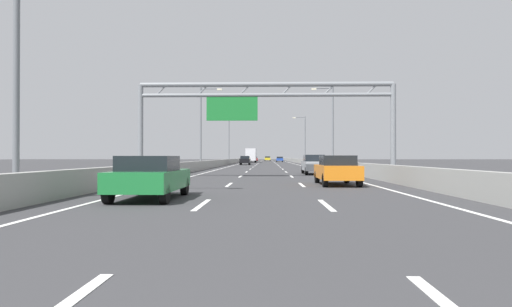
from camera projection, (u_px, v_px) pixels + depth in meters
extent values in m
plane|color=#38383A|center=(267.00, 163.00, 100.08)|extent=(260.00, 260.00, 0.00)
cube|color=white|center=(202.00, 205.00, 12.66)|extent=(0.16, 3.00, 0.01)
cube|color=white|center=(229.00, 185.00, 21.66)|extent=(0.16, 3.00, 0.01)
cube|color=white|center=(240.00, 176.00, 30.65)|extent=(0.16, 3.00, 0.01)
cube|color=white|center=(247.00, 172.00, 39.65)|extent=(0.16, 3.00, 0.01)
cube|color=white|center=(250.00, 169.00, 48.65)|extent=(0.16, 3.00, 0.01)
cube|color=white|center=(253.00, 167.00, 57.64)|extent=(0.16, 3.00, 0.01)
cube|color=white|center=(255.00, 166.00, 66.64)|extent=(0.16, 3.00, 0.01)
cube|color=white|center=(256.00, 165.00, 75.64)|extent=(0.16, 3.00, 0.01)
cube|color=white|center=(258.00, 164.00, 84.63)|extent=(0.16, 3.00, 0.01)
cube|color=white|center=(259.00, 163.00, 93.63)|extent=(0.16, 3.00, 0.01)
cube|color=white|center=(259.00, 163.00, 102.63)|extent=(0.16, 3.00, 0.01)
cube|color=white|center=(260.00, 162.00, 111.62)|extent=(0.16, 3.00, 0.01)
cube|color=white|center=(261.00, 162.00, 120.62)|extent=(0.16, 3.00, 0.01)
cube|color=white|center=(261.00, 161.00, 129.62)|extent=(0.16, 3.00, 0.01)
cube|color=white|center=(261.00, 161.00, 138.61)|extent=(0.16, 3.00, 0.01)
cube|color=white|center=(262.00, 161.00, 147.61)|extent=(0.16, 3.00, 0.01)
cube|color=white|center=(262.00, 160.00, 156.61)|extent=(0.16, 3.00, 0.01)
cube|color=white|center=(326.00, 205.00, 12.57)|extent=(0.16, 3.00, 0.01)
cube|color=white|center=(302.00, 185.00, 21.56)|extent=(0.16, 3.00, 0.01)
cube|color=white|center=(292.00, 176.00, 30.56)|extent=(0.16, 3.00, 0.01)
cube|color=white|center=(286.00, 172.00, 39.56)|extent=(0.16, 3.00, 0.01)
cube|color=white|center=(283.00, 169.00, 48.55)|extent=(0.16, 3.00, 0.01)
cube|color=white|center=(280.00, 167.00, 57.55)|extent=(0.16, 3.00, 0.01)
cube|color=white|center=(279.00, 166.00, 66.55)|extent=(0.16, 3.00, 0.01)
cube|color=white|center=(277.00, 165.00, 75.54)|extent=(0.16, 3.00, 0.01)
cube|color=white|center=(276.00, 164.00, 84.54)|extent=(0.16, 3.00, 0.01)
cube|color=white|center=(275.00, 163.00, 93.54)|extent=(0.16, 3.00, 0.01)
cube|color=white|center=(275.00, 163.00, 102.53)|extent=(0.16, 3.00, 0.01)
cube|color=white|center=(274.00, 162.00, 111.53)|extent=(0.16, 3.00, 0.01)
cube|color=white|center=(274.00, 162.00, 120.53)|extent=(0.16, 3.00, 0.01)
cube|color=white|center=(273.00, 161.00, 129.52)|extent=(0.16, 3.00, 0.01)
cube|color=white|center=(273.00, 161.00, 138.52)|extent=(0.16, 3.00, 0.01)
cube|color=white|center=(272.00, 161.00, 147.52)|extent=(0.16, 3.00, 0.01)
cube|color=white|center=(272.00, 160.00, 156.51)|extent=(0.16, 3.00, 0.01)
cube|color=white|center=(241.00, 163.00, 88.22)|extent=(0.16, 176.00, 0.01)
cube|color=white|center=(293.00, 163.00, 87.95)|extent=(0.16, 176.00, 0.01)
cube|color=#9E9E99|center=(240.00, 160.00, 110.26)|extent=(0.45, 220.00, 0.95)
cube|color=#9E9E99|center=(294.00, 160.00, 109.90)|extent=(0.45, 220.00, 0.95)
cylinder|color=gray|center=(140.00, 131.00, 29.10)|extent=(0.36, 0.36, 6.20)
cylinder|color=gray|center=(393.00, 131.00, 28.65)|extent=(0.36, 0.36, 6.20)
cylinder|color=gray|center=(266.00, 84.00, 28.90)|extent=(16.78, 0.32, 0.32)
cylinder|color=gray|center=(266.00, 95.00, 28.89)|extent=(16.78, 0.26, 0.26)
cylinder|color=gray|center=(161.00, 90.00, 29.08)|extent=(0.74, 0.10, 0.74)
cylinder|color=gray|center=(203.00, 90.00, 29.00)|extent=(0.74, 0.10, 0.74)
cylinder|color=gray|center=(245.00, 90.00, 28.93)|extent=(0.74, 0.10, 0.74)
cylinder|color=gray|center=(287.00, 90.00, 28.86)|extent=(0.74, 0.10, 0.74)
cylinder|color=gray|center=(329.00, 89.00, 28.78)|extent=(0.74, 0.10, 0.74)
cylinder|color=gray|center=(372.00, 89.00, 28.71)|extent=(0.74, 0.10, 0.74)
cube|color=#19752D|center=(232.00, 109.00, 28.94)|extent=(3.40, 0.12, 1.60)
cylinder|color=slate|center=(16.00, 49.00, 13.52)|extent=(0.20, 0.20, 9.50)
cylinder|color=slate|center=(201.00, 128.00, 50.87)|extent=(0.20, 0.20, 9.50)
cylinder|color=slate|center=(210.00, 89.00, 50.87)|extent=(2.20, 0.12, 0.12)
cube|color=#F2EAC6|center=(219.00, 90.00, 50.84)|extent=(0.56, 0.28, 0.20)
cylinder|color=slate|center=(333.00, 128.00, 50.46)|extent=(0.20, 0.20, 9.50)
cylinder|color=slate|center=(323.00, 88.00, 50.52)|extent=(2.20, 0.12, 0.12)
cube|color=#F2EAC6|center=(314.00, 89.00, 50.55)|extent=(0.56, 0.28, 0.20)
cylinder|color=slate|center=(229.00, 140.00, 88.21)|extent=(0.20, 0.20, 9.50)
cylinder|color=slate|center=(234.00, 117.00, 88.22)|extent=(2.20, 0.12, 0.12)
cube|color=#F2EAC6|center=(240.00, 118.00, 88.19)|extent=(0.56, 0.28, 0.20)
cylinder|color=slate|center=(305.00, 140.00, 87.81)|extent=(0.20, 0.20, 9.50)
cylinder|color=slate|center=(300.00, 117.00, 87.87)|extent=(2.20, 0.12, 0.12)
cube|color=#F2EAC6|center=(294.00, 118.00, 87.90)|extent=(0.56, 0.28, 0.20)
cube|color=#1E7A38|center=(150.00, 180.00, 14.44)|extent=(1.90, 4.22, 0.63)
cube|color=black|center=(149.00, 163.00, 14.20)|extent=(1.67, 1.93, 0.48)
cylinder|color=black|center=(139.00, 186.00, 16.02)|extent=(0.22, 0.64, 0.64)
cylinder|color=black|center=(185.00, 186.00, 15.97)|extent=(0.22, 0.64, 0.64)
cylinder|color=black|center=(108.00, 193.00, 12.90)|extent=(0.22, 0.64, 0.64)
cylinder|color=black|center=(164.00, 193.00, 12.85)|extent=(0.22, 0.64, 0.64)
cube|color=#2347AD|center=(280.00, 159.00, 117.29)|extent=(1.82, 4.37, 0.63)
cube|color=black|center=(280.00, 157.00, 116.91)|extent=(1.60, 2.08, 0.44)
cylinder|color=black|center=(277.00, 161.00, 118.94)|extent=(0.22, 0.64, 0.64)
cylinder|color=black|center=(282.00, 161.00, 118.90)|extent=(0.22, 0.64, 0.64)
cylinder|color=black|center=(277.00, 161.00, 115.68)|extent=(0.22, 0.64, 0.64)
cylinder|color=black|center=(283.00, 161.00, 115.63)|extent=(0.22, 0.64, 0.64)
cube|color=yellow|center=(268.00, 159.00, 137.81)|extent=(1.82, 4.45, 0.70)
cube|color=black|center=(268.00, 157.00, 137.20)|extent=(1.60, 1.87, 0.45)
cylinder|color=black|center=(265.00, 160.00, 139.50)|extent=(0.22, 0.64, 0.64)
cylinder|color=black|center=(270.00, 160.00, 139.46)|extent=(0.22, 0.64, 0.64)
cylinder|color=black|center=(265.00, 160.00, 136.16)|extent=(0.22, 0.64, 0.64)
cylinder|color=black|center=(270.00, 160.00, 136.11)|extent=(0.22, 0.64, 0.64)
cube|color=red|center=(254.00, 159.00, 127.37)|extent=(1.85, 4.64, 0.66)
cube|color=black|center=(254.00, 157.00, 126.86)|extent=(1.63, 2.17, 0.45)
cylinder|color=black|center=(252.00, 160.00, 129.16)|extent=(0.22, 0.64, 0.64)
cylinder|color=black|center=(257.00, 160.00, 129.11)|extent=(0.22, 0.64, 0.64)
cylinder|color=black|center=(251.00, 160.00, 125.62)|extent=(0.22, 0.64, 0.64)
cylinder|color=black|center=(257.00, 160.00, 125.57)|extent=(0.22, 0.64, 0.64)
cube|color=black|center=(245.00, 161.00, 74.25)|extent=(1.70, 4.60, 0.72)
cube|color=black|center=(245.00, 157.00, 73.95)|extent=(1.50, 1.85, 0.48)
cylinder|color=black|center=(241.00, 163.00, 76.02)|extent=(0.22, 0.64, 0.64)
cylinder|color=black|center=(250.00, 163.00, 75.98)|extent=(0.22, 0.64, 0.64)
cylinder|color=black|center=(240.00, 163.00, 72.52)|extent=(0.22, 0.64, 0.64)
cylinder|color=black|center=(249.00, 163.00, 72.48)|extent=(0.22, 0.64, 0.64)
cube|color=#A8ADB2|center=(314.00, 166.00, 34.60)|extent=(1.70, 4.53, 0.70)
cube|color=black|center=(314.00, 158.00, 34.82)|extent=(1.50, 2.01, 0.53)
cylinder|color=black|center=(303.00, 170.00, 36.33)|extent=(0.22, 0.64, 0.64)
cylinder|color=black|center=(321.00, 170.00, 36.30)|extent=(0.22, 0.64, 0.64)
cylinder|color=black|center=(307.00, 171.00, 32.91)|extent=(0.22, 0.64, 0.64)
cylinder|color=black|center=(326.00, 171.00, 32.87)|extent=(0.22, 0.64, 0.64)
cube|color=orange|center=(337.00, 172.00, 21.60)|extent=(1.79, 4.30, 0.66)
cube|color=black|center=(337.00, 160.00, 21.35)|extent=(1.58, 1.89, 0.48)
cylinder|color=black|center=(317.00, 177.00, 23.22)|extent=(0.22, 0.64, 0.64)
cylinder|color=black|center=(347.00, 177.00, 23.18)|extent=(0.22, 0.64, 0.64)
cylinder|color=black|center=(325.00, 180.00, 20.02)|extent=(0.22, 0.64, 0.64)
cylinder|color=black|center=(359.00, 180.00, 19.98)|extent=(0.22, 0.64, 0.64)
cube|color=silver|center=(252.00, 157.00, 105.99)|extent=(2.31, 2.48, 1.84)
cube|color=silver|center=(251.00, 155.00, 101.47)|extent=(2.31, 6.17, 2.78)
cylinder|color=black|center=(248.00, 160.00, 106.35)|extent=(0.28, 0.96, 0.96)
cylinder|color=black|center=(256.00, 160.00, 106.30)|extent=(0.28, 0.96, 0.96)
cylinder|color=black|center=(246.00, 161.00, 99.80)|extent=(0.28, 0.96, 0.96)
cylinder|color=black|center=(255.00, 161.00, 99.75)|extent=(0.28, 0.96, 0.96)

